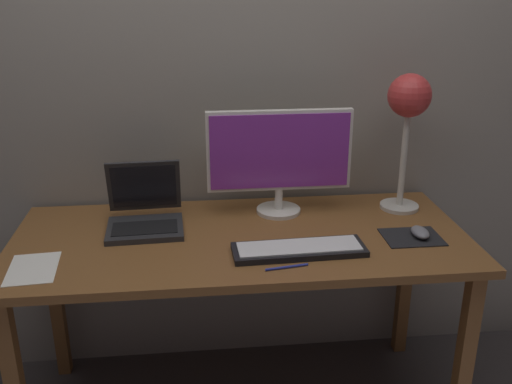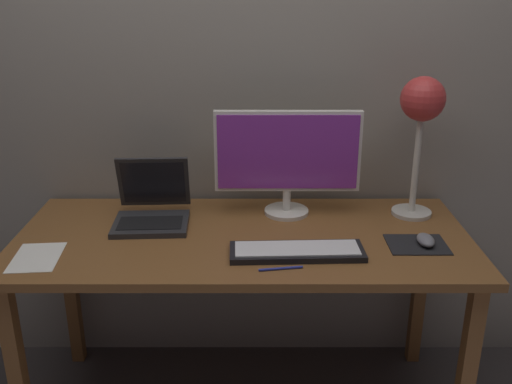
# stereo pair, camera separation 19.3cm
# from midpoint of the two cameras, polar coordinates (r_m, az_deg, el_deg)

# --- Properties ---
(back_wall) EXTENTS (4.80, 0.06, 2.60)m
(back_wall) POSITION_cam_midpoint_polar(r_m,az_deg,el_deg) (2.27, 1.20, 13.05)
(back_wall) COLOR gray
(back_wall) RESTS_ON ground
(desk) EXTENTS (1.60, 0.70, 0.74)m
(desk) POSITION_cam_midpoint_polar(r_m,az_deg,el_deg) (2.07, 1.31, -6.29)
(desk) COLOR brown
(desk) RESTS_ON ground
(monitor) EXTENTS (0.54, 0.17, 0.40)m
(monitor) POSITION_cam_midpoint_polar(r_m,az_deg,el_deg) (2.15, 5.62, 3.49)
(monitor) COLOR silver
(monitor) RESTS_ON desk
(keyboard_main) EXTENTS (0.44, 0.16, 0.03)m
(keyboard_main) POSITION_cam_midpoint_polar(r_m,az_deg,el_deg) (1.91, 6.89, -5.90)
(keyboard_main) COLOR black
(keyboard_main) RESTS_ON desk
(laptop) EXTENTS (0.28, 0.29, 0.23)m
(laptop) POSITION_cam_midpoint_polar(r_m,az_deg,el_deg) (2.16, -7.81, -1.21)
(laptop) COLOR #28282B
(laptop) RESTS_ON desk
(desk_lamp) EXTENTS (0.16, 0.16, 0.53)m
(desk_lamp) POSITION_cam_midpoint_polar(r_m,az_deg,el_deg) (2.20, 18.44, 7.62)
(desk_lamp) COLOR beige
(desk_lamp) RESTS_ON desk
(mousepad) EXTENTS (0.20, 0.16, 0.00)m
(mousepad) POSITION_cam_midpoint_polar(r_m,az_deg,el_deg) (2.07, 18.15, -5.00)
(mousepad) COLOR black
(mousepad) RESTS_ON desk
(mouse) EXTENTS (0.06, 0.10, 0.03)m
(mouse) POSITION_cam_midpoint_polar(r_m,az_deg,el_deg) (2.06, 18.94, -4.56)
(mouse) COLOR slate
(mouse) RESTS_ON mousepad
(paper_sheet_near_mouse) EXTENTS (0.16, 0.22, 0.00)m
(paper_sheet_near_mouse) POSITION_cam_midpoint_polar(r_m,az_deg,el_deg) (1.98, -18.37, -6.23)
(paper_sheet_near_mouse) COLOR white
(paper_sheet_near_mouse) RESTS_ON desk
(pen) EXTENTS (0.14, 0.03, 0.01)m
(pen) POSITION_cam_midpoint_polar(r_m,az_deg,el_deg) (1.81, 5.45, -7.61)
(pen) COLOR #2633A5
(pen) RESTS_ON desk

